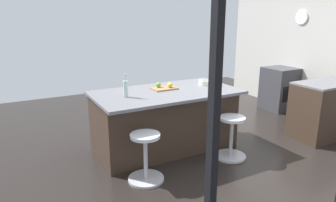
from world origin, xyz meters
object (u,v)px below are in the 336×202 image
(cutting_board, at_px, (164,88))
(apple_green, at_px, (158,85))
(oven_range, at_px, (279,88))
(apple_yellow, at_px, (170,85))
(fruit_bowl, at_px, (206,82))
(kitchen_island, at_px, (165,119))
(water_bottle, at_px, (126,88))
(stool_by_window, at_px, (231,138))
(stool_middle, at_px, (146,159))

(cutting_board, xyz_separation_m, apple_green, (0.06, -0.07, 0.05))
(oven_range, relative_size, cutting_board, 2.46)
(oven_range, distance_m, cutting_board, 3.12)
(oven_range, relative_size, apple_yellow, 11.72)
(apple_yellow, xyz_separation_m, fruit_bowl, (-0.64, 0.02, -0.02))
(oven_range, bearing_deg, kitchen_island, 11.32)
(kitchen_island, relative_size, cutting_board, 5.79)
(cutting_board, bearing_deg, kitchen_island, 67.13)
(apple_yellow, height_order, fruit_bowl, apple_yellow)
(water_bottle, bearing_deg, stool_by_window, 152.44)
(kitchen_island, xyz_separation_m, stool_by_window, (-0.66, 0.74, -0.17))
(apple_green, distance_m, fruit_bowl, 0.79)
(stool_by_window, height_order, stool_middle, same)
(cutting_board, bearing_deg, stool_by_window, 127.01)
(apple_green, height_order, apple_yellow, apple_yellow)
(kitchen_island, height_order, apple_green, apple_green)
(stool_middle, bearing_deg, stool_by_window, 180.00)
(kitchen_island, bearing_deg, fruit_bowl, -176.89)
(oven_range, height_order, fruit_bowl, fruit_bowl)
(stool_by_window, height_order, apple_yellow, apple_yellow)
(stool_middle, bearing_deg, water_bottle, -92.73)
(oven_range, height_order, apple_green, apple_green)
(oven_range, xyz_separation_m, stool_by_window, (2.42, 1.36, -0.16))
(water_bottle, bearing_deg, apple_yellow, -170.29)
(apple_green, relative_size, water_bottle, 0.24)
(apple_yellow, relative_size, fruit_bowl, 0.33)
(stool_middle, bearing_deg, apple_green, -125.28)
(stool_middle, xyz_separation_m, water_bottle, (-0.03, -0.67, 0.73))
(fruit_bowl, bearing_deg, kitchen_island, 3.11)
(stool_middle, distance_m, apple_green, 1.28)
(stool_by_window, bearing_deg, cutting_board, -52.99)
(stool_by_window, xyz_separation_m, apple_yellow, (0.54, -0.80, 0.67))
(kitchen_island, distance_m, water_bottle, 0.85)
(stool_by_window, bearing_deg, kitchen_island, -48.38)
(stool_by_window, relative_size, stool_middle, 1.00)
(oven_range, relative_size, fruit_bowl, 3.81)
(oven_range, relative_size, water_bottle, 2.83)
(stool_middle, distance_m, apple_yellow, 1.30)
(kitchen_island, relative_size, fruit_bowl, 8.96)
(fruit_bowl, bearing_deg, water_bottle, 4.61)
(cutting_board, relative_size, fruit_bowl, 1.55)
(water_bottle, bearing_deg, kitchen_island, -173.59)
(cutting_board, distance_m, apple_yellow, 0.10)
(stool_middle, bearing_deg, cutting_board, -130.05)
(cutting_board, height_order, apple_yellow, apple_yellow)
(cutting_board, bearing_deg, stool_middle, 49.95)
(cutting_board, bearing_deg, oven_range, -170.09)
(fruit_bowl, bearing_deg, oven_range, -166.07)
(cutting_board, xyz_separation_m, fruit_bowl, (-0.72, 0.04, 0.03))
(stool_by_window, distance_m, fruit_bowl, 1.02)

